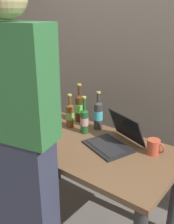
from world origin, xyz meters
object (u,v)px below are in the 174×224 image
object	(u,v)px
laptop	(115,139)
coffee_mug	(154,147)
beer_bottle_amber	(70,114)
person_figure	(20,140)
beer_bottle_dark	(80,107)
beer_bottle_green	(84,120)
beer_bottle_brown	(98,114)

from	to	relation	value
laptop	coffee_mug	bearing A→B (deg)	11.61
beer_bottle_amber	person_figure	distance (m)	0.73
laptop	beer_bottle_dark	bearing A→B (deg)	158.60
beer_bottle_amber	coffee_mug	world-z (taller)	beer_bottle_amber
laptop	beer_bottle_amber	xyz separation A→B (m)	(-0.47, 0.05, 0.06)
beer_bottle_green	beer_bottle_brown	distance (m)	0.14
beer_bottle_amber	beer_bottle_brown	size ratio (longest dim) A/B	0.89
laptop	beer_bottle_amber	size ratio (longest dim) A/B	1.50
beer_bottle_green	beer_bottle_dark	bearing A→B (deg)	138.20
beer_bottle_dark	coffee_mug	bearing A→B (deg)	-10.02
beer_bottle_dark	beer_bottle_brown	distance (m)	0.22
beer_bottle_green	laptop	bearing A→B (deg)	-5.02
beer_bottle_dark	laptop	bearing A→B (deg)	-21.40
beer_bottle_dark	coffee_mug	xyz separation A→B (m)	(0.75, -0.13, -0.08)
person_figure	laptop	bearing A→B (deg)	69.31
coffee_mug	person_figure	bearing A→B (deg)	-126.50
beer_bottle_green	beer_bottle_amber	xyz separation A→B (m)	(-0.17, 0.02, -0.00)
beer_bottle_brown	beer_bottle_dark	bearing A→B (deg)	171.75
beer_bottle_amber	laptop	bearing A→B (deg)	-5.87
laptop	coffee_mug	size ratio (longest dim) A/B	3.40
beer_bottle_brown	coffee_mug	world-z (taller)	beer_bottle_brown
laptop	beer_bottle_brown	bearing A→B (deg)	149.01
beer_bottle_brown	coffee_mug	size ratio (longest dim) A/B	2.54
coffee_mug	laptop	bearing A→B (deg)	-168.39
beer_bottle_brown	person_figure	distance (m)	0.80
beer_bottle_dark	person_figure	distance (m)	0.86
laptop	beer_bottle_brown	world-z (taller)	beer_bottle_brown
laptop	person_figure	xyz separation A→B (m)	(-0.24, -0.63, 0.17)
beer_bottle_green	coffee_mug	size ratio (longest dim) A/B	2.43
person_figure	coffee_mug	bearing A→B (deg)	53.50
beer_bottle_dark	coffee_mug	size ratio (longest dim) A/B	2.69
beer_bottle_dark	beer_bottle_brown	bearing A→B (deg)	-8.25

